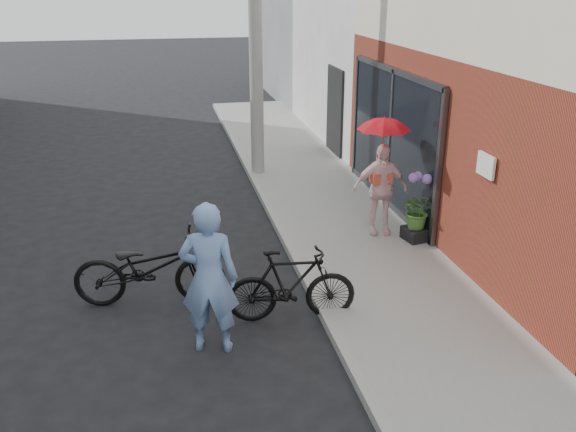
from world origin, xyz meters
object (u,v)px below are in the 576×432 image
object	(u,v)px
bike_left	(150,268)
bike_right	(291,285)
officer	(209,278)
planter	(416,234)
utility_pole	(255,9)
kimono_woman	(380,189)

from	to	relation	value
bike_left	bike_right	xyz separation A→B (m)	(1.74, -0.79, -0.03)
officer	planter	xyz separation A→B (m)	(3.52, 2.25, -0.70)
bike_right	utility_pole	bearing A→B (deg)	0.56
bike_left	planter	size ratio (longest dim) A/B	5.19
officer	bike_right	size ratio (longest dim) A/B	1.13
bike_left	kimono_woman	bearing A→B (deg)	-61.01
officer	planter	distance (m)	4.24
bike_right	kimono_woman	size ratio (longest dim) A/B	1.07
officer	planter	bearing A→B (deg)	-134.15
bike_left	bike_right	world-z (taller)	bike_left
kimono_woman	planter	distance (m)	0.93
utility_pole	officer	bearing A→B (deg)	-104.09
bike_left	kimono_woman	distance (m)	3.99
planter	bike_left	bearing A→B (deg)	-166.39
kimono_woman	planter	bearing A→B (deg)	-28.68
kimono_woman	planter	world-z (taller)	kimono_woman
bike_right	kimono_woman	bearing A→B (deg)	-35.58
officer	bike_right	xyz separation A→B (m)	(1.05, 0.44, -0.43)
bike_right	planter	xyz separation A→B (m)	(2.48, 1.81, -0.27)
utility_pole	planter	size ratio (longest dim) A/B	18.21
bike_left	kimono_woman	size ratio (longest dim) A/B	1.31
utility_pole	bike_left	world-z (taller)	utility_pole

